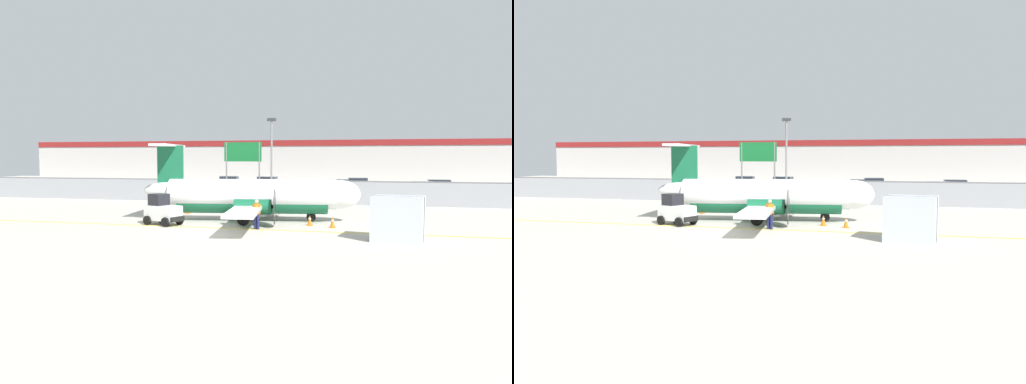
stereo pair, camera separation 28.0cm
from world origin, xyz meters
The scene contains 22 objects.
ground_plane centered at (0.00, 2.00, 0.00)m, with size 140.00×140.00×0.01m.
perimeter_fence centered at (0.00, 18.00, 1.12)m, with size 98.00×0.10×2.10m.
parking_lot_strip centered at (0.00, 29.50, 0.06)m, with size 98.00×17.00×0.12m.
background_building centered at (0.00, 47.99, 3.26)m, with size 91.00×8.10×6.50m.
commuter_airplane centered at (-0.10, 5.66, 1.60)m, with size 14.03×16.06×4.92m.
baggage_tug centered at (-5.17, 2.54, 0.86)m, with size 2.57×2.00×1.88m.
ground_crew_worker centered at (0.83, 2.08, 0.95)m, with size 0.53×0.45×1.70m.
cargo_container centered at (8.49, -0.08, 1.10)m, with size 2.68×2.35×2.20m.
traffic_cone_near_left centered at (3.55, 4.34, 0.31)m, with size 0.36×0.36×0.64m.
traffic_cone_near_right centered at (-5.96, 8.57, 0.31)m, with size 0.36×0.36×0.64m.
traffic_cone_far_left centered at (4.96, 3.78, 0.31)m, with size 0.36×0.36×0.64m.
traffic_cone_far_right centered at (-4.84, 3.96, 0.31)m, with size 0.36×0.36×0.64m.
parked_car_0 centered at (-14.02, 24.51, 0.89)m, with size 4.32×2.26×1.58m.
parked_car_1 centered at (-11.12, 35.30, 0.89)m, with size 4.34×2.30×1.58m.
parked_car_2 centered at (-5.89, 35.09, 0.89)m, with size 4.33×2.29×1.58m.
parked_car_3 centered at (-2.68, 28.13, 0.89)m, with size 4.26×2.11×1.58m.
parked_car_4 centered at (3.11, 29.57, 0.89)m, with size 4.36×2.35×1.58m.
parked_car_5 centered at (5.21, 33.99, 0.89)m, with size 4.30×2.22×1.58m.
parked_car_6 centered at (11.50, 26.52, 0.89)m, with size 4.31×2.24×1.58m.
parked_car_7 centered at (13.86, 31.39, 0.89)m, with size 4.26×2.12×1.58m.
apron_light_pole centered at (-1.05, 14.69, 4.30)m, with size 0.70×0.30×7.27m.
highway_sign centered at (-4.92, 19.86, 4.14)m, with size 3.60×0.14×5.50m.
Camera 2 is at (7.87, -25.16, 4.08)m, focal length 35.00 mm.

